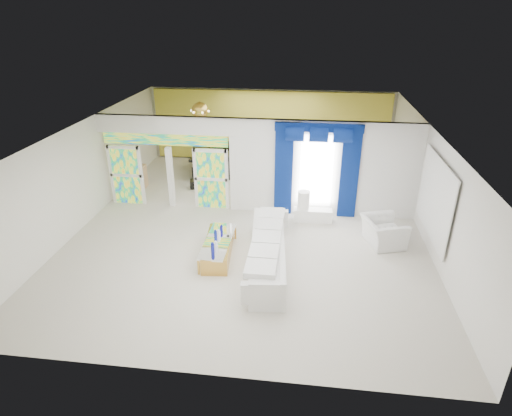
# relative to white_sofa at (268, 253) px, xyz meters

# --- Properties ---
(floor) EXTENTS (12.00, 12.00, 0.00)m
(floor) POSITION_rel_white_sofa_xyz_m (-0.73, 2.25, -0.36)
(floor) COLOR #B7AF9E
(floor) RESTS_ON ground
(dividing_wall) EXTENTS (5.70, 0.18, 3.00)m
(dividing_wall) POSITION_rel_white_sofa_xyz_m (1.42, 3.25, 1.14)
(dividing_wall) COLOR white
(dividing_wall) RESTS_ON ground
(dividing_header) EXTENTS (4.30, 0.18, 0.55)m
(dividing_header) POSITION_rel_white_sofa_xyz_m (-3.58, 3.25, 2.36)
(dividing_header) COLOR white
(dividing_header) RESTS_ON dividing_wall
(stained_panel_left) EXTENTS (0.95, 0.04, 2.00)m
(stained_panel_left) POSITION_rel_white_sofa_xyz_m (-5.01, 3.25, 0.64)
(stained_panel_left) COLOR #994C3F
(stained_panel_left) RESTS_ON ground
(stained_panel_right) EXTENTS (0.95, 0.04, 2.00)m
(stained_panel_right) POSITION_rel_white_sofa_xyz_m (-2.16, 3.25, 0.64)
(stained_panel_right) COLOR #994C3F
(stained_panel_right) RESTS_ON ground
(stained_transom) EXTENTS (4.00, 0.05, 0.35)m
(stained_transom) POSITION_rel_white_sofa_xyz_m (-3.58, 3.25, 1.89)
(stained_transom) COLOR #994C3F
(stained_transom) RESTS_ON dividing_header
(window_pane) EXTENTS (1.00, 0.02, 2.30)m
(window_pane) POSITION_rel_white_sofa_xyz_m (1.17, 3.15, 1.09)
(window_pane) COLOR white
(window_pane) RESTS_ON dividing_wall
(blue_drape_left) EXTENTS (0.55, 0.10, 2.80)m
(blue_drape_left) POSITION_rel_white_sofa_xyz_m (0.17, 3.12, 1.04)
(blue_drape_left) COLOR #031346
(blue_drape_left) RESTS_ON ground
(blue_drape_right) EXTENTS (0.55, 0.10, 2.80)m
(blue_drape_right) POSITION_rel_white_sofa_xyz_m (2.17, 3.12, 1.04)
(blue_drape_right) COLOR #031346
(blue_drape_right) RESTS_ON ground
(blue_pelmet) EXTENTS (2.60, 0.12, 0.25)m
(blue_pelmet) POSITION_rel_white_sofa_xyz_m (1.17, 3.12, 2.46)
(blue_pelmet) COLOR #031346
(blue_pelmet) RESTS_ON dividing_wall
(wall_mirror) EXTENTS (0.04, 2.70, 1.90)m
(wall_mirror) POSITION_rel_white_sofa_xyz_m (4.21, 1.25, 1.19)
(wall_mirror) COLOR white
(wall_mirror) RESTS_ON ground
(gold_curtains) EXTENTS (9.70, 0.12, 2.90)m
(gold_curtains) POSITION_rel_white_sofa_xyz_m (-0.73, 8.15, 1.14)
(gold_curtains) COLOR gold
(gold_curtains) RESTS_ON ground
(white_sofa) EXTENTS (1.15, 3.85, 0.72)m
(white_sofa) POSITION_rel_white_sofa_xyz_m (0.00, 0.00, 0.00)
(white_sofa) COLOR silver
(white_sofa) RESTS_ON ground
(coffee_table) EXTENTS (0.84, 2.03, 0.44)m
(coffee_table) POSITION_rel_white_sofa_xyz_m (-1.35, 0.30, -0.14)
(coffee_table) COLOR #C0903C
(coffee_table) RESTS_ON ground
(console_table) EXTENTS (1.18, 0.41, 0.39)m
(console_table) POSITION_rel_white_sofa_xyz_m (1.13, 2.65, -0.17)
(console_table) COLOR white
(console_table) RESTS_ON ground
(table_lamp) EXTENTS (0.36, 0.36, 0.58)m
(table_lamp) POSITION_rel_white_sofa_xyz_m (0.83, 2.65, 0.32)
(table_lamp) COLOR white
(table_lamp) RESTS_ON console_table
(armchair) EXTENTS (1.29, 1.39, 0.74)m
(armchair) POSITION_rel_white_sofa_xyz_m (3.06, 1.49, 0.01)
(armchair) COLOR silver
(armchair) RESTS_ON ground
(grand_piano) EXTENTS (1.86, 2.18, 0.95)m
(grand_piano) POSITION_rel_white_sofa_xyz_m (-2.88, 6.46, 0.11)
(grand_piano) COLOR black
(grand_piano) RESTS_ON ground
(piano_bench) EXTENTS (0.96, 0.56, 0.30)m
(piano_bench) POSITION_rel_white_sofa_xyz_m (-2.88, 4.86, -0.21)
(piano_bench) COLOR black
(piano_bench) RESTS_ON ground
(tv_console) EXTENTS (0.60, 0.55, 0.83)m
(tv_console) POSITION_rel_white_sofa_xyz_m (-5.22, 4.59, 0.05)
(tv_console) COLOR tan
(tv_console) RESTS_ON ground
(chandelier) EXTENTS (0.60, 0.60, 0.60)m
(chandelier) POSITION_rel_white_sofa_xyz_m (-3.03, 5.65, 2.29)
(chandelier) COLOR gold
(chandelier) RESTS_ON ceiling
(decanters) EXTENTS (0.18, 1.15, 0.27)m
(decanters) POSITION_rel_white_sofa_xyz_m (-1.37, 0.24, 0.17)
(decanters) COLOR navy
(decanters) RESTS_ON coffee_table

